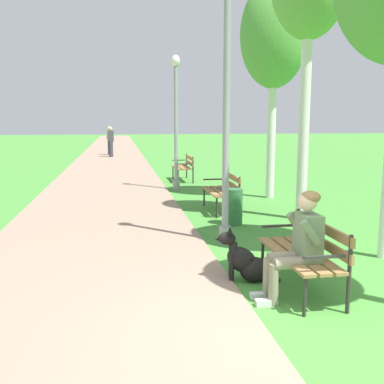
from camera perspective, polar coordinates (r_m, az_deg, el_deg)
The scene contains 13 objects.
ground_plane at distance 4.57m, azimuth 13.25°, elevation -17.30°, with size 120.00×120.00×0.00m, color #478E38.
paved_path at distance 27.83m, azimuth -10.13°, elevation 4.91°, with size 3.49×60.00×0.04m, color gray.
park_bench_near at distance 5.50m, azimuth 14.27°, elevation -7.00°, with size 0.55×1.50×0.85m.
park_bench_mid at distance 9.96m, azimuth 3.99°, elevation 0.45°, with size 0.55×1.50×0.85m.
park_bench_far at distance 14.98m, azimuth -0.98°, elevation 3.40°, with size 0.55×1.50×0.85m.
person_seated_on_near_bench at distance 5.14m, azimuth 13.38°, elevation -6.15°, with size 0.74×0.49×1.25m.
dog_black at distance 5.72m, azimuth 6.80°, elevation -8.79°, with size 0.83×0.34×0.71m.
lamp_post_near at distance 7.17m, azimuth 4.39°, elevation 10.75°, with size 0.24×0.24×4.29m.
lamp_post_mid at distance 12.76m, azimuth -2.05°, elevation 8.90°, with size 0.24×0.24×3.78m.
birch_tree_fourth at distance 11.94m, azimuth 10.38°, elevation 18.85°, with size 1.70×1.55×5.42m.
litter_bin at distance 8.73m, azimuth 5.26°, elevation -1.88°, with size 0.36×0.36×0.70m, color #2D6638.
pedestrian_distant at distance 24.61m, azimuth -10.27°, elevation 6.28°, with size 0.32×0.22×1.65m.
pedestrian_further_distant at distance 26.12m, azimuth -10.45°, elevation 6.43°, with size 0.32×0.22×1.65m.
Camera 1 is at (-1.63, -3.76, 2.02)m, focal length 41.97 mm.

